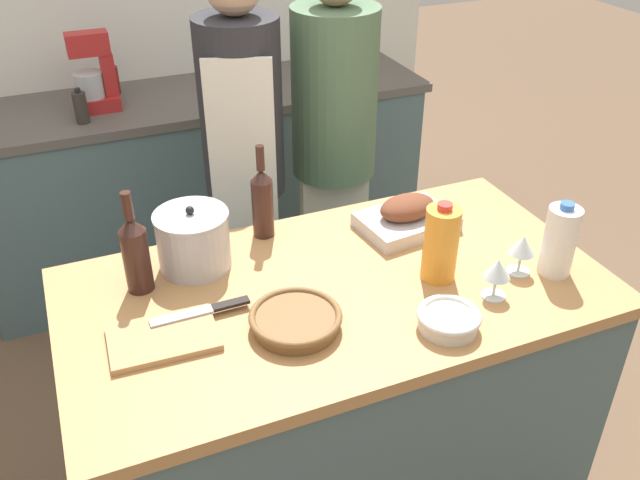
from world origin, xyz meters
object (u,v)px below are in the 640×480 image
Objects in this scene: knife_chef at (204,310)px; mixing_bowl at (448,319)px; cutting_board at (163,338)px; wine_glass_right at (523,247)px; condiment_bottle_tall at (81,107)px; milk_jug at (560,241)px; wine_glass_left at (497,270)px; roasting_pan at (407,216)px; wine_bottle_green at (135,252)px; person_cook_guest at (334,144)px; wicker_basket at (296,320)px; stand_mixer at (94,78)px; wine_bottle_dark at (262,201)px; person_cook_aproned at (245,160)px; stock_pot at (193,240)px; juice_jug at (441,244)px; condiment_bottle_short at (113,80)px.

mixing_bowl is at bearing -26.72° from knife_chef.
wine_glass_right is at bearing -5.30° from cutting_board.
knife_chef is 1.44m from condiment_bottle_tall.
wine_glass_left is at bearing -172.13° from milk_jug.
knife_chef is at bearing -164.72° from roasting_pan.
person_cook_guest reaches higher than wine_bottle_green.
roasting_pan reaches higher than mixing_bowl.
stand_mixer reaches higher than wicker_basket.
mixing_bowl is 0.49× the size of stand_mixer.
milk_jug is 1.51× the size of condiment_bottle_tall.
wine_bottle_dark is 1.19m from condiment_bottle_tall.
person_cook_aproned is (-0.50, 0.99, -0.08)m from wine_glass_right.
person_cook_guest is at bearing 41.66° from stock_pot.
condiment_bottle_tall is (-0.42, 1.11, -0.04)m from wine_bottle_dark.
wine_glass_right reaches higher than knife_chef.
condiment_bottle_tall is at bearing 122.86° from wine_glass_right.
wine_bottle_green is 1.15× the size of knife_chef.
juice_jug is (0.09, 0.20, 0.08)m from mixing_bowl.
condiment_bottle_tall is at bearing 124.55° from milk_jug.
condiment_bottle_short is at bearing 114.18° from wine_glass_right.
knife_chef is at bearing -129.77° from wine_bottle_dark.
person_cook_guest is (0.71, 0.63, -0.09)m from stock_pot.
stand_mixer reaches higher than juice_jug.
person_cook_aproned is (-0.33, 0.66, -0.03)m from roasting_pan.
wine_glass_left is (-0.22, -0.03, -0.02)m from milk_jug.
wine_glass_left is at bearing -8.52° from wicker_basket.
condiment_bottle_tall reaches higher than wine_glass_right.
wine_bottle_green and wine_bottle_dark have the same top height.
milk_jug is 1.96m from condiment_bottle_tall.
wine_bottle_green is 2.50× the size of wine_glass_right.
roasting_pan is 1.58m from stand_mixer.
mixing_bowl is 0.68m from wine_bottle_dark.
roasting_pan is 0.28m from juice_jug.
wine_glass_left is at bearing -32.66° from stock_pot.
stock_pot is 1.21m from condiment_bottle_tall.
mixing_bowl is at bearing -18.63° from cutting_board.
roasting_pan reaches higher than wicker_basket.
wine_glass_right reaches higher than roasting_pan.
stock_pot is 0.70m from person_cook_aproned.
condiment_bottle_tall is (-0.02, 1.25, -0.04)m from wine_bottle_green.
condiment_bottle_tall is 1.06m from person_cook_guest.
wine_bottle_green reaches higher than wine_glass_right.
stock_pot is 0.92m from wine_glass_right.
stand_mixer is at bearing 92.35° from knife_chef.
wine_bottle_green is at bearing 124.38° from knife_chef.
roasting_pan is at bearing -61.09° from stand_mixer.
person_cook_aproned is at bearing 61.13° from stock_pot.
mixing_bowl is 0.24m from juice_jug.
juice_jug reaches higher than knife_chef.
mixing_bowl is 2.09m from condiment_bottle_short.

